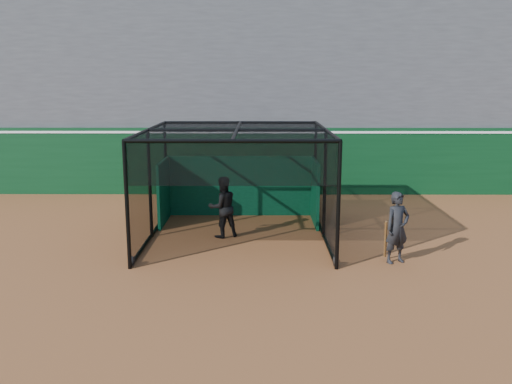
{
  "coord_description": "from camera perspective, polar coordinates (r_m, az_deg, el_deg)",
  "views": [
    {
      "loc": [
        0.22,
        -11.71,
        4.25
      ],
      "look_at": [
        0.13,
        2.0,
        1.4
      ],
      "focal_mm": 38.0,
      "sensor_mm": 36.0,
      "label": 1
    }
  ],
  "objects": [
    {
      "name": "outfield_wall",
      "position": [
        20.42,
        -0.25,
        3.41
      ],
      "size": [
        50.0,
        0.5,
        2.5
      ],
      "color": "#093416",
      "rests_on": "ground"
    },
    {
      "name": "grandstand",
      "position": [
        23.98,
        -0.16,
        12.29
      ],
      "size": [
        50.0,
        7.85,
        8.95
      ],
      "color": "#4C4C4F",
      "rests_on": "ground"
    },
    {
      "name": "batting_cage",
      "position": [
        14.66,
        -1.99,
        0.79
      ],
      "size": [
        4.83,
        5.25,
        2.94
      ],
      "color": "black",
      "rests_on": "ground"
    },
    {
      "name": "ground",
      "position": [
        12.46,
        -0.66,
        -8.2
      ],
      "size": [
        120.0,
        120.0,
        0.0
      ],
      "primitive_type": "plane",
      "color": "brown",
      "rests_on": "ground"
    },
    {
      "name": "on_deck_player",
      "position": [
        13.13,
        14.64,
        -3.66
      ],
      "size": [
        0.73,
        0.62,
        1.7
      ],
      "color": "black",
      "rests_on": "ground"
    },
    {
      "name": "batter",
      "position": [
        14.8,
        -3.54,
        -1.59
      ],
      "size": [
        1.01,
        0.92,
        1.68
      ],
      "primitive_type": "imported",
      "rotation": [
        0.0,
        0.0,
        3.58
      ],
      "color": "black",
      "rests_on": "ground"
    }
  ]
}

